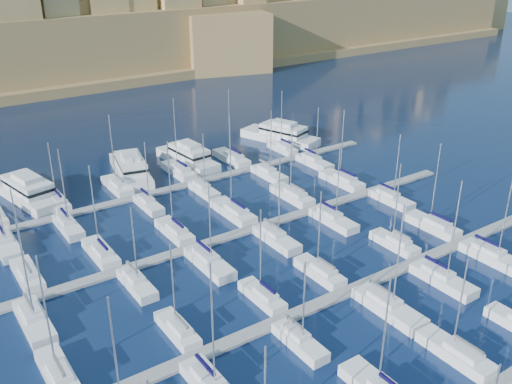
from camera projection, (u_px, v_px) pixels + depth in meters
ground at (296, 254)px, 85.20m from camera, size 600.00×600.00×0.00m
pontoon_mid_near at (351, 290)px, 76.07m from camera, size 84.00×2.00×0.40m
pontoon_mid_far at (258, 227)px, 92.65m from camera, size 84.00×2.00×0.40m
pontoon_far at (193, 183)px, 109.23m from camera, size 84.00×2.00×0.40m
sailboat_3 at (456, 353)px, 63.68m from camera, size 2.79×9.30×12.89m
sailboat_12 at (58, 374)px, 60.65m from camera, size 2.68×8.93×15.29m
sailboat_13 at (178, 330)px, 67.51m from camera, size 2.39×7.98×12.45m
sailboat_14 at (263, 296)px, 73.85m from camera, size 2.41×8.02×13.31m
sailboat_15 at (320, 272)px, 79.22m from camera, size 2.60×8.67×13.08m
sailboat_16 at (395, 243)px, 86.70m from camera, size 2.49×8.31×13.79m
sailboat_17 at (433, 225)px, 92.02m from camera, size 2.88×9.59×14.82m
sailboat_20 at (299, 341)px, 65.62m from camera, size 2.40×7.98×11.88m
sailboat_21 at (388, 307)px, 71.58m from camera, size 3.11×10.35×15.60m
sailboat_22 at (443, 279)px, 77.45m from camera, size 2.88×9.60×15.82m
sailboat_23 at (493, 257)px, 82.89m from camera, size 3.04×10.13×14.81m
sailboat_24 at (27, 275)px, 78.51m from camera, size 2.71×9.05×13.82m
sailboat_25 at (101, 253)px, 84.02m from camera, size 2.77×9.24×14.64m
sailboat_26 at (175, 231)px, 90.18m from camera, size 2.73×9.09×15.83m
sailboat_27 at (233, 212)px, 96.55m from camera, size 3.13×10.44×17.61m
sailboat_28 at (292, 195)px, 102.72m from camera, size 2.95×9.82×14.24m
sailboat_29 at (342, 180)px, 109.02m from camera, size 3.01×10.02×14.77m
sailboat_30 at (34, 321)px, 69.04m from camera, size 2.92×9.74×15.10m
sailboat_31 at (137, 284)px, 76.56m from camera, size 2.53×8.43×12.54m
sailboat_32 at (209, 262)px, 81.48m from camera, size 3.03×10.10×13.68m
sailboat_33 at (276, 238)px, 88.00m from camera, size 2.82×9.40×14.39m
sailboat_34 at (333, 219)px, 93.95m from camera, size 2.85×9.49×14.01m
sailboat_35 at (391, 199)px, 101.36m from camera, size 2.67×8.90×13.18m
sailboat_37 at (58, 202)px, 100.36m from camera, size 2.52×8.42×11.86m
sailboat_38 at (117, 186)px, 106.58m from camera, size 2.85×9.52×14.67m
sailboat_39 at (179, 171)px, 113.54m from camera, size 3.05×10.18×15.70m
sailboat_40 at (232, 158)px, 120.11m from camera, size 3.16×10.52×15.53m
sailboat_41 at (282, 148)px, 125.80m from camera, size 2.50×8.34×13.83m
sailboat_42 at (6, 244)px, 86.33m from camera, size 3.00×10.00×14.03m
sailboat_43 at (68, 226)px, 91.76m from camera, size 2.66×8.87×14.41m
sailboat_44 at (148, 204)px, 99.35m from camera, size 2.44×8.12×12.58m
sailboat_45 at (204, 190)px, 105.02m from camera, size 2.46×8.19×12.03m
sailboat_46 at (269, 174)px, 112.11m from camera, size 2.74×9.12×14.07m
sailboat_47 at (314, 162)px, 117.98m from camera, size 2.79×9.29×12.84m
motor_yacht_a at (27, 190)px, 102.32m from camera, size 9.47×19.92×5.25m
motor_yacht_b at (131, 168)px, 112.21m from camera, size 9.37×19.20×5.25m
motor_yacht_c at (188, 157)px, 118.05m from camera, size 6.49×17.33×5.25m
motor_yacht_d at (281, 134)px, 131.40m from camera, size 11.55×19.48×5.25m
fortified_city at (19, 28)px, 196.10m from camera, size 460.00×108.95×59.52m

